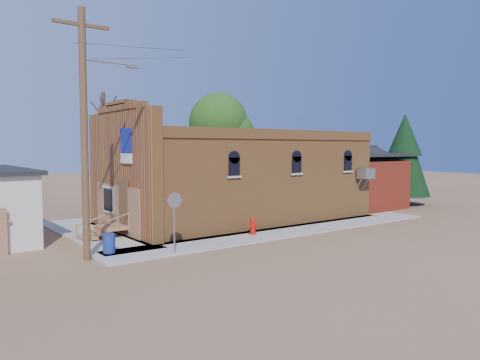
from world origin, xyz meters
TOP-DOWN VIEW (x-y plane):
  - ground at (0.00, 0.00)m, footprint 120.00×120.00m
  - sidewalk_south at (1.50, 0.90)m, footprint 19.00×2.20m
  - sidewalk_west at (-6.30, 6.00)m, footprint 2.60×10.00m
  - brick_bar at (1.64, 5.49)m, footprint 16.40×7.97m
  - red_shed at (11.50, 5.50)m, footprint 5.40×6.40m
  - utility_pole at (-8.14, 1.20)m, footprint 3.12×0.26m
  - tree_bare_near at (-3.00, 13.00)m, footprint 2.80×2.80m
  - tree_leafy at (6.00, 13.50)m, footprint 4.40×4.40m
  - evergreen_tree at (15.50, 4.00)m, footprint 3.60×3.60m
  - fire_hydrant at (-0.48, 1.21)m, footprint 0.47×0.47m
  - stop_sign at (-5.26, 0.00)m, footprint 0.63×0.08m
  - trash_barrel at (-7.25, 1.50)m, footprint 0.51×0.51m

SIDE VIEW (x-z plane):
  - ground at x=0.00m, z-range 0.00..0.00m
  - sidewalk_south at x=1.50m, z-range 0.00..0.08m
  - sidewalk_west at x=-6.30m, z-range 0.00..0.08m
  - trash_barrel at x=-7.25m, z-range 0.08..0.80m
  - fire_hydrant at x=-0.48m, z-range 0.07..0.88m
  - stop_sign at x=-5.26m, z-range 0.71..3.04m
  - red_shed at x=11.50m, z-range 0.12..4.42m
  - brick_bar at x=1.64m, z-range -0.81..5.49m
  - evergreen_tree at x=15.50m, z-range 0.46..6.96m
  - utility_pole at x=-8.14m, z-range 0.27..9.27m
  - tree_leafy at x=6.00m, z-range 1.86..10.01m
  - tree_bare_near at x=-3.00m, z-range 2.14..9.79m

